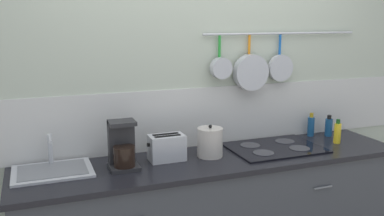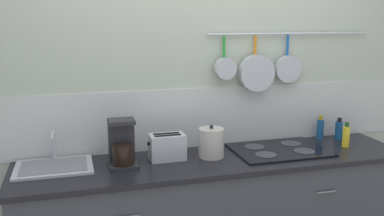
% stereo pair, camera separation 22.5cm
% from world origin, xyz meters
% --- Properties ---
extents(wall_back, '(7.20, 0.15, 2.60)m').
position_xyz_m(wall_back, '(0.00, 0.33, 1.27)').
color(wall_back, '#B2BCA8').
rests_on(wall_back, ground_plane).
extents(countertop, '(2.60, 0.59, 0.03)m').
position_xyz_m(countertop, '(0.00, 0.00, 0.89)').
color(countertop, black).
rests_on(countertop, cabinet_base).
extents(sink_basin, '(0.46, 0.35, 0.20)m').
position_xyz_m(sink_basin, '(-1.03, 0.11, 0.92)').
color(sink_basin, '#B7BABF').
rests_on(sink_basin, countertop).
extents(coffee_maker, '(0.18, 0.18, 0.30)m').
position_xyz_m(coffee_maker, '(-0.62, 0.03, 1.03)').
color(coffee_maker, '#262628').
rests_on(coffee_maker, countertop).
extents(toaster, '(0.24, 0.14, 0.17)m').
position_xyz_m(toaster, '(-0.32, 0.08, 0.99)').
color(toaster, '#B7BABF').
rests_on(toaster, countertop).
extents(kettle, '(0.17, 0.17, 0.22)m').
position_xyz_m(kettle, '(-0.03, 0.05, 1.00)').
color(kettle, beige).
rests_on(kettle, countertop).
extents(cooktop, '(0.64, 0.47, 0.01)m').
position_xyz_m(cooktop, '(0.47, 0.05, 0.91)').
color(cooktop, black).
rests_on(cooktop, countertop).
extents(bottle_olive_oil, '(0.05, 0.05, 0.18)m').
position_xyz_m(bottle_olive_oil, '(0.90, 0.23, 0.99)').
color(bottle_olive_oil, navy).
rests_on(bottle_olive_oil, countertop).
extents(bottle_dish_soap, '(0.05, 0.05, 0.18)m').
position_xyz_m(bottle_dish_soap, '(0.97, -0.00, 0.99)').
color(bottle_dish_soap, yellow).
rests_on(bottle_dish_soap, countertop).
extents(bottle_vinegar, '(0.06, 0.06, 0.17)m').
position_xyz_m(bottle_vinegar, '(1.03, 0.18, 0.98)').
color(bottle_vinegar, navy).
rests_on(bottle_vinegar, countertop).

